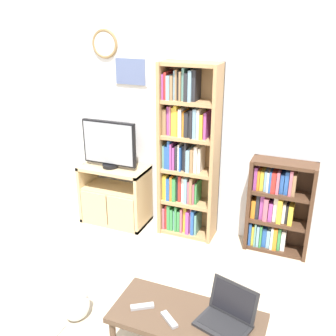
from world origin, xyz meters
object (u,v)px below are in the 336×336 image
at_px(television, 109,145).
at_px(remote_near_laptop, 142,306).
at_px(cat, 78,305).
at_px(tv_stand, 115,195).
at_px(bookshelf_short, 276,207).
at_px(remote_far_from_laptop, 169,320).
at_px(coffee_table, 187,322).
at_px(laptop, 227,315).
at_px(bookshelf_tall, 186,155).

bearing_deg(television, remote_near_laptop, -54.09).
bearing_deg(cat, tv_stand, 133.39).
distance_m(remote_near_laptop, cat, 0.72).
bearing_deg(cat, remote_near_laptop, 13.37).
distance_m(bookshelf_short, remote_far_from_laptop, 1.86).
bearing_deg(remote_near_laptop, coffee_table, -115.46).
distance_m(television, remote_near_laptop, 2.08).
bearing_deg(tv_stand, laptop, -42.05).
bearing_deg(tv_stand, bookshelf_short, 3.85).
xyz_separation_m(bookshelf_tall, remote_near_laptop, (0.32, -1.74, -0.47)).
relative_size(television, remote_near_laptop, 3.99).
relative_size(bookshelf_tall, remote_far_from_laptop, 12.18).
bearing_deg(bookshelf_short, laptop, -92.49).
height_order(bookshelf_tall, cat, bookshelf_tall).
distance_m(laptop, cat, 1.27).
relative_size(remote_far_from_laptop, cat, 0.31).
xyz_separation_m(bookshelf_short, cat, (-1.29, -1.64, -0.34)).
height_order(tv_stand, coffee_table, tv_stand).
bearing_deg(laptop, tv_stand, 154.51).
height_order(television, bookshelf_tall, bookshelf_tall).
bearing_deg(laptop, coffee_table, -153.63).
height_order(bookshelf_short, remote_far_from_laptop, bookshelf_short).
xyz_separation_m(television, bookshelf_short, (1.82, 0.13, -0.48)).
bearing_deg(remote_near_laptop, laptop, -114.61).
relative_size(tv_stand, bookshelf_tall, 0.41).
height_order(tv_stand, bookshelf_tall, bookshelf_tall).
distance_m(television, cat, 1.79).
xyz_separation_m(laptop, remote_near_laptop, (-0.57, -0.09, -0.05)).
xyz_separation_m(bookshelf_tall, cat, (-0.32, -1.61, -0.78)).
bearing_deg(laptop, television, 155.16).
relative_size(bookshelf_short, cat, 1.96).
relative_size(tv_stand, television, 1.21).
relative_size(tv_stand, bookshelf_short, 0.78).
bearing_deg(television, tv_stand, 28.45).
bearing_deg(remote_near_laptop, bookshelf_short, -53.38).
height_order(bookshelf_tall, bookshelf_short, bookshelf_tall).
height_order(coffee_table, remote_near_laptop, remote_near_laptop).
relative_size(bookshelf_short, laptop, 2.49).
relative_size(bookshelf_short, remote_far_from_laptop, 6.39).
distance_m(tv_stand, remote_near_laptop, 2.01).
xyz_separation_m(television, bookshelf_tall, (0.86, 0.11, -0.04)).
bearing_deg(tv_stand, coffee_table, -47.50).
height_order(television, remote_near_laptop, television).
bearing_deg(television, laptop, -41.41).
bearing_deg(coffee_table, cat, 174.86).
bearing_deg(television, bookshelf_tall, 7.46).
bearing_deg(bookshelf_short, remote_far_from_laptop, -103.24).
xyz_separation_m(coffee_table, remote_near_laptop, (-0.31, -0.04, 0.06)).
bearing_deg(coffee_table, tv_stand, 132.50).
bearing_deg(coffee_table, laptop, 9.80).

